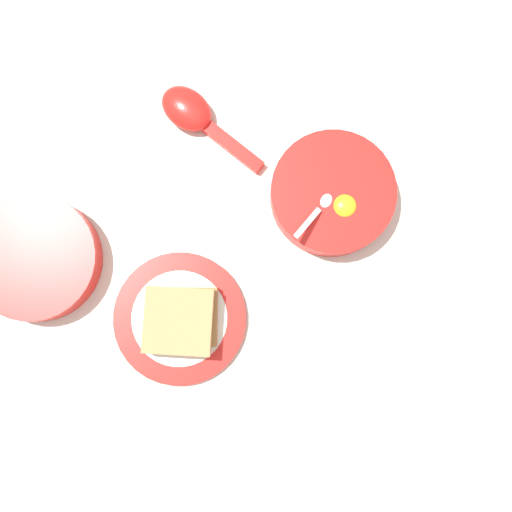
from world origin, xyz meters
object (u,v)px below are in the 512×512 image
(soup_spoon, at_px, (194,115))
(congee_bowl, at_px, (36,258))
(egg_bowl, at_px, (332,194))
(toast_plate, at_px, (180,318))
(toast_sandwich, at_px, (181,319))

(soup_spoon, height_order, congee_bowl, congee_bowl)
(egg_bowl, relative_size, toast_plate, 0.93)
(toast_plate, relative_size, congee_bowl, 1.07)
(toast_sandwich, xyz_separation_m, congee_bowl, (0.02, -0.21, -0.01))
(toast_plate, distance_m, toast_sandwich, 0.03)
(egg_bowl, height_order, congee_bowl, egg_bowl)
(toast_plate, bearing_deg, egg_bowl, 157.43)
(egg_bowl, distance_m, congee_bowl, 0.40)
(egg_bowl, bearing_deg, congee_bowl, -49.24)
(toast_plate, xyz_separation_m, toast_sandwich, (-0.00, 0.00, 0.02))
(toast_plate, relative_size, toast_sandwich, 1.50)
(toast_sandwich, relative_size, soup_spoon, 0.69)
(soup_spoon, distance_m, congee_bowl, 0.28)
(egg_bowl, relative_size, congee_bowl, 0.99)
(egg_bowl, height_order, soup_spoon, egg_bowl)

